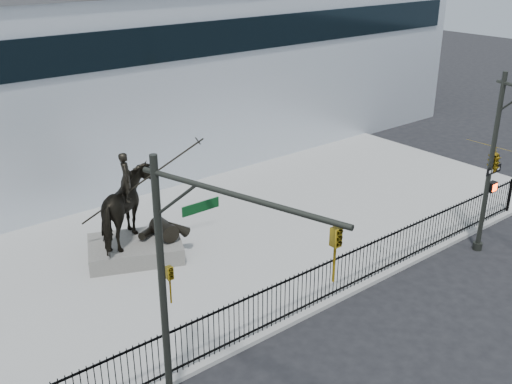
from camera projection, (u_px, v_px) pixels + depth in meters
ground at (361, 316)px, 19.29m from camera, size 120.00×120.00×0.00m
plaza at (231, 238)px, 24.27m from camera, size 30.00×12.00×0.15m
building at (83, 77)px, 31.87m from camera, size 44.00×14.00×9.00m
picket_fence at (334, 277)px, 19.83m from camera, size 22.10×0.10×1.50m
statue_plinth at (135, 249)px, 22.52m from camera, size 4.07×3.52×0.64m
equestrian_statue at (134, 209)px, 21.90m from camera, size 4.03×3.40×3.71m
traffic_signal_left at (190, 287)px, 13.36m from camera, size 1.52×4.84×7.00m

